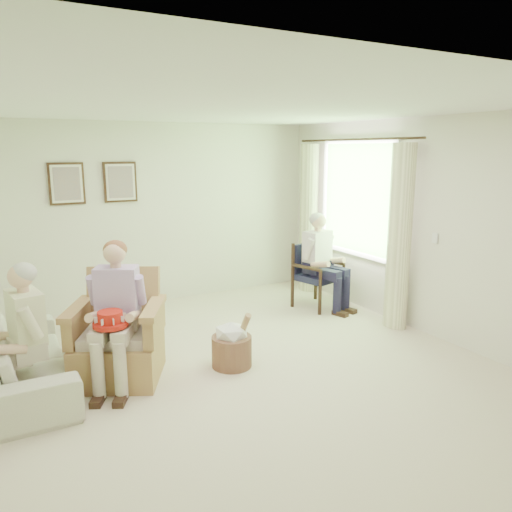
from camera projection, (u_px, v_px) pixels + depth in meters
name	position (u px, v px, depth m)	size (l,w,h in m)	color
floor	(240.00, 371.00, 5.11)	(5.50, 5.50, 0.00)	beige
back_wall	(153.00, 214.00, 7.19)	(5.00, 0.04, 2.60)	silver
front_wall	(489.00, 338.00, 2.48)	(5.00, 0.04, 2.60)	silver
right_wall	(424.00, 227.00, 6.01)	(0.04, 5.50, 2.60)	silver
ceiling	(238.00, 107.00, 4.56)	(5.00, 5.50, 0.02)	white
window	(357.00, 196.00, 6.97)	(0.13, 2.50, 1.63)	#2D6B23
curtain_left	(399.00, 238.00, 6.15)	(0.34, 0.34, 2.30)	#F6F0C0
curtain_right	(309.00, 219.00, 7.83)	(0.34, 0.34, 2.30)	#F6F0C0
framed_print_left	(67.00, 184.00, 6.52)	(0.45, 0.05, 0.55)	#382114
framed_print_right	(120.00, 182.00, 6.85)	(0.45, 0.05, 0.55)	#382114
wicker_armchair	(117.00, 345.00, 4.91)	(0.83, 0.82, 1.06)	tan
wood_armchair	(315.00, 272.00, 7.16)	(0.58, 0.55, 0.90)	black
sofa	(24.00, 359.00, 4.71)	(0.75, 1.92, 0.56)	beige
person_wicker	(118.00, 304.00, 4.69)	(0.40, 0.62, 1.36)	beige
person_dark	(322.00, 255.00, 6.98)	(0.40, 0.63, 1.33)	#1A1733
person_sofa	(22.00, 328.00, 4.34)	(0.42, 0.62, 1.24)	beige
red_hat	(110.00, 320.00, 4.50)	(0.32, 0.32, 0.14)	red
hatbox	(232.00, 344.00, 5.17)	(0.51, 0.51, 0.61)	#A17457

